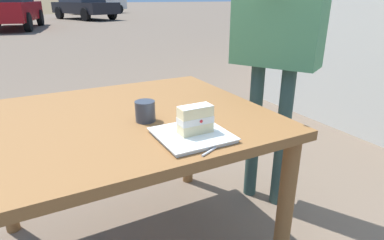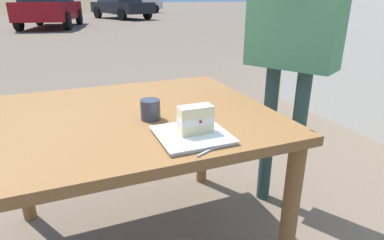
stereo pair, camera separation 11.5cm
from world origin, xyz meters
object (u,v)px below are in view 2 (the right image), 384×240
cake_slice (195,120)px  dessert_fork (217,147)px  parked_car_extra (134,2)px  coffee_cup (150,109)px  dessert_plate (192,135)px  patio_table (133,133)px  parked_car_far (121,5)px  parked_car_near (50,6)px  diner_person (295,13)px

cake_slice → dessert_fork: bearing=105.5°
dessert_fork → parked_car_extra: bearing=-101.9°
coffee_cup → dessert_plate: bearing=111.0°
patio_table → parked_car_far: bearing=-100.3°
coffee_cup → parked_car_near: parked_car_near is taller
coffee_cup → diner_person: diner_person is taller
diner_person → parked_car_extra: diner_person is taller
dessert_fork → parked_car_far: 19.52m
cake_slice → parked_car_near: bearing=-87.7°
parked_car_extra → dessert_plate: bearing=77.9°
dessert_fork → diner_person: size_ratio=0.10×
cake_slice → diner_person: 0.88m
parked_car_near → parked_car_extra: bearing=-118.1°
dessert_plate → diner_person: size_ratio=0.15×
patio_table → coffee_cup: 0.19m
cake_slice → parked_car_far: bearing=-99.6°
parked_car_far → parked_car_near: bearing=51.4°
parked_car_near → parked_car_extra: size_ratio=0.98×
dessert_plate → cake_slice: 0.06m
parked_car_far → coffee_cup: bearing=80.0°
cake_slice → parked_car_extra: 26.27m
parked_car_extra → parked_car_near: bearing=61.9°
coffee_cup → cake_slice: bearing=113.7°
patio_table → parked_car_near: (0.42, -14.01, 0.21)m
parked_car_far → dessert_fork: bearing=80.5°
cake_slice → coffee_cup: bearing=-66.3°
coffee_cup → diner_person: (-0.81, -0.16, 0.36)m
cake_slice → coffee_cup: (0.10, -0.24, -0.02)m
parked_car_near → parked_car_extra: (-6.06, -11.34, -0.03)m
patio_table → dessert_plate: bearing=113.5°
dessert_plate → cake_slice: bearing=177.1°
dessert_plate → dessert_fork: 0.12m
coffee_cup → parked_car_extra: size_ratio=0.02×
cake_slice → patio_table: bearing=-64.7°
coffee_cup → diner_person: size_ratio=0.05×
patio_table → diner_person: bearing=-176.8°
cake_slice → parked_car_far: size_ratio=0.03×
parked_car_far → diner_person: bearing=82.3°
parked_car_near → dessert_fork: bearing=92.4°
dessert_plate → parked_car_extra: bearing=-102.1°
dessert_plate → parked_car_extra: size_ratio=0.05×
patio_table → cake_slice: size_ratio=9.66×
dessert_plate → dessert_fork: bearing=111.4°
patio_table → dessert_plate: 0.39m
patio_table → cake_slice: 0.42m
dessert_fork → diner_person: diner_person is taller
cake_slice → dessert_fork: 0.13m
patio_table → dessert_plate: size_ratio=4.77×
dessert_fork → diner_person: bearing=-143.3°
parked_car_far → patio_table: bearing=79.7°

